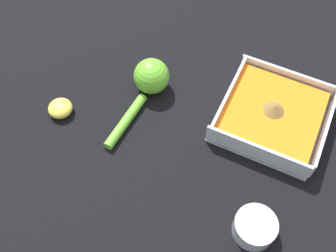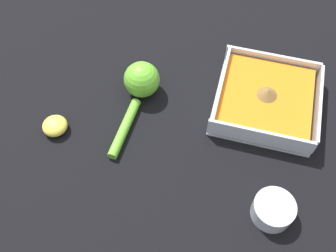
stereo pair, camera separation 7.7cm
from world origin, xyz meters
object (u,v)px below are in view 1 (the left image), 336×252
object	(u,v)px
square_dish	(274,116)
lemon_squeezer	(149,81)
spice_bowl	(255,228)
lemon_half	(61,108)

from	to	relation	value
square_dish	lemon_squeezer	distance (m)	0.26
lemon_squeezer	square_dish	bearing A→B (deg)	-78.57
square_dish	spice_bowl	bearing A→B (deg)	-80.38
lemon_squeezer	lemon_half	bearing A→B (deg)	135.35
lemon_squeezer	lemon_half	distance (m)	0.19
square_dish	lemon_squeezer	size ratio (longest dim) A/B	0.96
square_dish	spice_bowl	distance (m)	0.24
square_dish	lemon_half	world-z (taller)	square_dish
square_dish	lemon_half	xyz separation A→B (m)	(-0.40, -0.17, -0.01)
spice_bowl	lemon_half	xyz separation A→B (m)	(-0.44, 0.07, -0.00)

